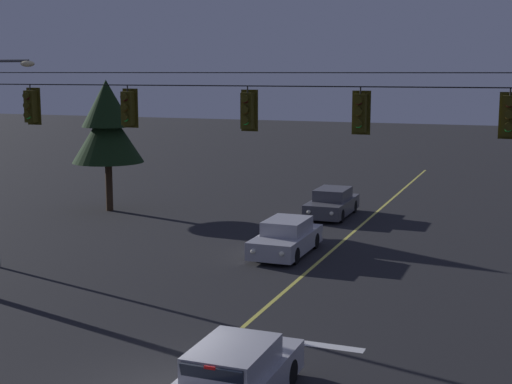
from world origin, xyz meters
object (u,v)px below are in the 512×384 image
traffic_light_right_inner (360,113)px  car_oncoming_trailing (332,203)px  traffic_light_leftmost (31,106)px  car_waiting_near_lane (234,377)px  car_oncoming_lead (286,238)px  traffic_light_centre (247,111)px  traffic_light_rightmost (509,116)px  tree_verge_near (107,126)px  traffic_light_left_inner (128,108)px

traffic_light_right_inner → car_oncoming_trailing: 18.22m
traffic_light_leftmost → car_waiting_near_lane: size_ratio=0.28×
car_oncoming_lead → car_oncoming_trailing: size_ratio=1.00×
traffic_light_centre → traffic_light_right_inner: (3.07, 0.00, 0.00)m
traffic_light_rightmost → car_oncoming_lead: bearing=134.6°
traffic_light_leftmost → car_oncoming_lead: (5.34, 8.46, -5.44)m
car_oncoming_lead → car_oncoming_trailing: 8.18m
traffic_light_centre → car_oncoming_trailing: traffic_light_centre is taller
car_oncoming_trailing → traffic_light_rightmost: bearing=-62.5°
traffic_light_right_inner → traffic_light_centre: bearing=180.0°
car_waiting_near_lane → car_oncoming_trailing: same height
tree_verge_near → traffic_light_left_inner: bearing=-55.8°
traffic_light_left_inner → car_oncoming_trailing: 17.58m
car_waiting_near_lane → traffic_light_left_inner: bearing=138.1°
traffic_light_centre → car_waiting_near_lane: (1.52, -4.67, -5.44)m
traffic_light_rightmost → car_oncoming_trailing: 19.53m
traffic_light_left_inner → traffic_light_centre: 3.68m
traffic_light_centre → car_oncoming_lead: 10.20m
car_oncoming_trailing → traffic_light_centre: bearing=-83.1°
traffic_light_right_inner → traffic_light_rightmost: size_ratio=1.00×
traffic_light_rightmost → tree_verge_near: bearing=144.8°
car_waiting_near_lane → traffic_light_leftmost: bearing=151.4°
traffic_light_leftmost → car_waiting_near_lane: bearing=-28.6°
traffic_light_left_inner → car_oncoming_lead: bearing=76.8°
traffic_light_leftmost → traffic_light_rightmost: size_ratio=1.00×
car_oncoming_trailing → traffic_light_right_inner: bearing=-73.0°
traffic_light_left_inner → tree_verge_near: (-9.51, 13.99, -1.68)m
traffic_light_centre → car_waiting_near_lane: bearing=-71.9°
traffic_light_leftmost → traffic_light_rightmost: same height
traffic_light_left_inner → car_oncoming_trailing: size_ratio=0.28×
traffic_light_leftmost → traffic_light_left_inner: (3.35, 0.00, 0.00)m
car_oncoming_lead → traffic_light_left_inner: bearing=-103.2°
car_oncoming_trailing → tree_verge_near: size_ratio=0.66×
traffic_light_leftmost → traffic_light_centre: same height
traffic_light_right_inner → car_waiting_near_lane: (-1.55, -4.67, -5.44)m
traffic_light_right_inner → tree_verge_near: (-16.25, 13.99, -1.68)m
traffic_light_rightmost → tree_verge_near: size_ratio=0.18×
traffic_light_left_inner → car_waiting_near_lane: 8.85m
traffic_light_rightmost → tree_verge_near: traffic_light_rightmost is taller
traffic_light_leftmost → traffic_light_centre: 7.03m
traffic_light_left_inner → car_oncoming_lead: (1.99, 8.46, -5.44)m
tree_verge_near → traffic_light_leftmost: bearing=-66.3°
car_oncoming_lead → tree_verge_near: (-11.49, 5.53, 3.76)m
traffic_light_left_inner → car_oncoming_lead: traffic_light_left_inner is taller
car_waiting_near_lane → tree_verge_near: size_ratio=0.64×
car_oncoming_lead → tree_verge_near: bearing=154.3°
traffic_light_leftmost → car_waiting_near_lane: traffic_light_leftmost is taller
car_oncoming_lead → tree_verge_near: tree_verge_near is taller
traffic_light_centre → car_oncoming_lead: size_ratio=0.28×
car_oncoming_lead → traffic_light_leftmost: bearing=-122.3°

